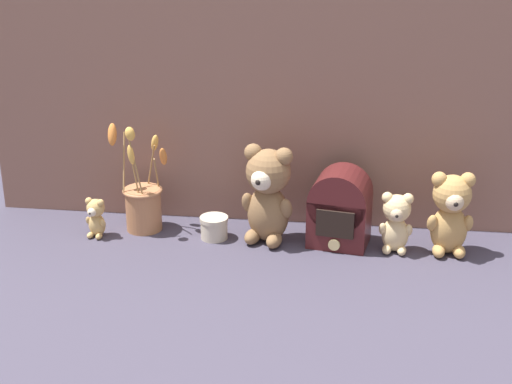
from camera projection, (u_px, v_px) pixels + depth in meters
The scene contains 9 objects.
ground_plane at pixel (255, 244), 2.09m from camera, with size 4.00×4.00×0.00m, color #3D3847.
backdrop_wall at pixel (263, 83), 2.10m from camera, with size 1.54×0.02×0.80m.
teddy_bear_large at pixel (268, 193), 2.06m from camera, with size 0.15×0.14×0.27m.
teddy_bear_medium at pixel (451, 212), 2.00m from camera, with size 0.12×0.11×0.22m.
teddy_bear_small at pixel (396, 221), 2.02m from camera, with size 0.09×0.08×0.16m.
teddy_bear_tiny at pixel (95, 217), 2.11m from camera, with size 0.06×0.06×0.11m.
flower_vase at pixel (143, 202), 2.15m from camera, with size 0.16×0.13×0.31m.
vintage_radio at pixel (340, 208), 2.06m from camera, with size 0.17×0.15×0.21m.
decorative_tin_tall at pixel (214, 227), 2.11m from camera, with size 0.08×0.08×0.06m.
Camera 1 is at (0.24, -1.87, 0.90)m, focal length 55.00 mm.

